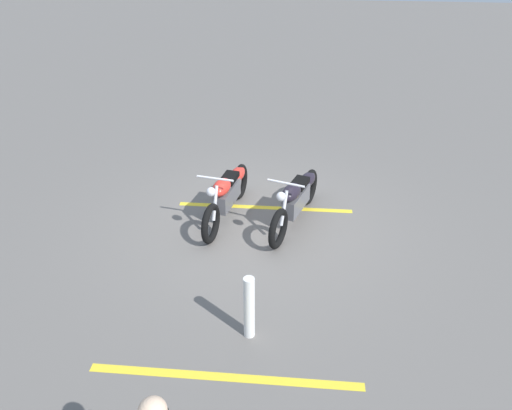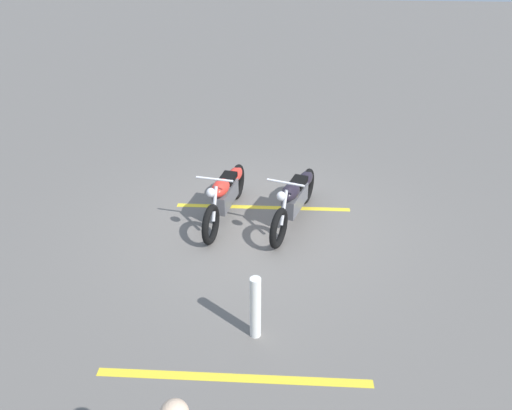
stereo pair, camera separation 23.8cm
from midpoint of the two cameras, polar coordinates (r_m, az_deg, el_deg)
name	(u,v)px [view 1 (the left image)]	position (r m, az deg, el deg)	size (l,w,h in m)	color
ground_plane	(260,222)	(8.61, 1.24, -2.04)	(60.00, 60.00, 0.00)	#66605B
motorcycle_bright_foreground	(227,193)	(8.58, -2.57, 1.38)	(2.22, 0.64, 1.04)	black
motorcycle_dark_foreground	(296,198)	(8.44, 5.52, 0.76)	(2.17, 0.81, 1.04)	black
bollard_post	(249,308)	(6.15, 0.33, -11.87)	(0.14, 0.14, 0.90)	white
parking_stripe_near	(265,207)	(9.06, 1.79, -0.29)	(3.20, 0.12, 0.01)	yellow
parking_stripe_mid	(225,377)	(6.00, -2.42, -19.39)	(3.20, 0.12, 0.01)	yellow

